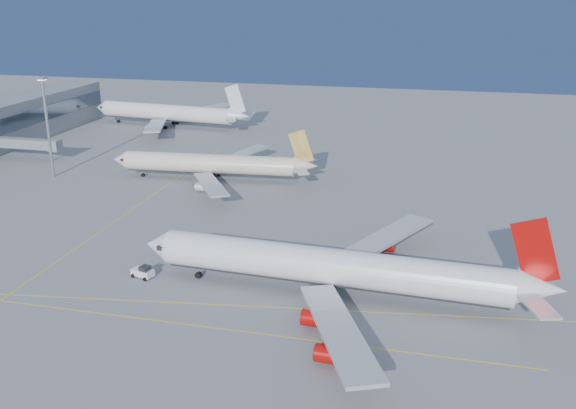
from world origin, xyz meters
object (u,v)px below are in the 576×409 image
at_px(pushback_tug, 143,272).
at_px(airliner_etihad, 214,164).
at_px(airliner_virgin, 339,268).
at_px(light_mast, 47,119).
at_px(airliner_third, 170,113).

bearing_deg(pushback_tug, airliner_etihad, 114.42).
distance_m(airliner_virgin, light_mast, 108.09).
distance_m(airliner_etihad, airliner_third, 77.17).
bearing_deg(pushback_tug, airliner_third, 127.82).
xyz_separation_m(airliner_virgin, airliner_etihad, (-46.08, 63.11, -0.81)).
xyz_separation_m(airliner_third, light_mast, (-4.48, -72.80, 11.31)).
bearing_deg(pushback_tug, airliner_virgin, 17.42).
bearing_deg(airliner_virgin, airliner_third, 127.58).
relative_size(airliner_third, light_mast, 2.37).
xyz_separation_m(pushback_tug, light_mast, (-55.24, 55.97, 15.69)).
xyz_separation_m(airliner_etihad, airliner_third, (-41.66, 64.95, 0.76)).
relative_size(airliner_virgin, light_mast, 2.61).
bearing_deg(airliner_third, airliner_virgin, -49.37).
distance_m(airliner_third, pushback_tug, 138.49).
height_order(airliner_etihad, pushback_tug, airliner_etihad).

